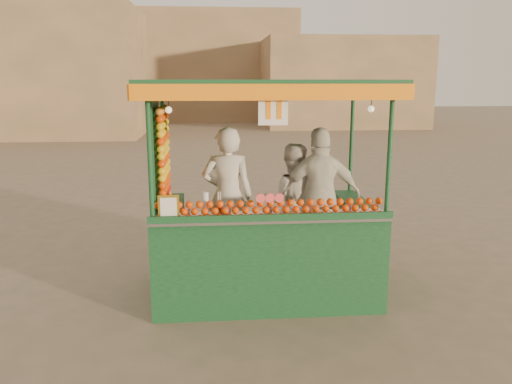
{
  "coord_description": "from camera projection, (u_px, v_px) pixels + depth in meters",
  "views": [
    {
      "loc": [
        -0.64,
        -6.4,
        2.72
      ],
      "look_at": [
        -0.09,
        -0.15,
        1.34
      ],
      "focal_mm": 36.17,
      "sensor_mm": 36.0,
      "label": 1
    }
  ],
  "objects": [
    {
      "name": "vendor_left",
      "position": [
        228.0,
        196.0,
        6.73
      ],
      "size": [
        0.69,
        0.48,
        1.82
      ],
      "rotation": [
        0.0,
        0.0,
        3.07
      ],
      "color": "beige",
      "rests_on": "ground"
    },
    {
      "name": "vendor_middle",
      "position": [
        292.0,
        202.0,
        6.91
      ],
      "size": [
        0.85,
        0.7,
        1.58
      ],
      "rotation": [
        0.0,
        0.0,
        3.0
      ],
      "color": "beige",
      "rests_on": "ground"
    },
    {
      "name": "building_right",
      "position": [
        341.0,
        83.0,
        30.27
      ],
      "size": [
        9.0,
        6.0,
        5.0
      ],
      "primitive_type": "cube",
      "color": "#A27F5C",
      "rests_on": "ground"
    },
    {
      "name": "ground",
      "position": [
        262.0,
        288.0,
        6.86
      ],
      "size": [
        90.0,
        90.0,
        0.0
      ],
      "primitive_type": "plane",
      "color": "#685D4A",
      "rests_on": "ground"
    },
    {
      "name": "building_left",
      "position": [
        37.0,
        73.0,
        24.92
      ],
      "size": [
        10.0,
        6.0,
        6.0
      ],
      "primitive_type": "cube",
      "color": "#A27F5C",
      "rests_on": "ground"
    },
    {
      "name": "building_center",
      "position": [
        190.0,
        67.0,
        35.13
      ],
      "size": [
        14.0,
        7.0,
        7.0
      ],
      "primitive_type": "cube",
      "color": "#A27F5C",
      "rests_on": "ground"
    },
    {
      "name": "vendor_right",
      "position": [
        320.0,
        197.0,
        6.73
      ],
      "size": [
        1.07,
        0.46,
        1.81
      ],
      "rotation": [
        0.0,
        0.0,
        3.12
      ],
      "color": "silver",
      "rests_on": "ground"
    },
    {
      "name": "juice_cart",
      "position": [
        259.0,
        229.0,
        6.46
      ],
      "size": [
        2.99,
        1.94,
        2.71
      ],
      "color": "#0F391F",
      "rests_on": "ground"
    }
  ]
}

